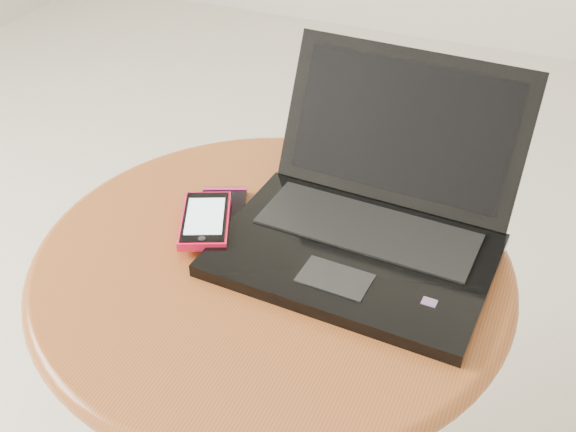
% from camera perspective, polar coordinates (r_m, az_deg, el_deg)
% --- Properties ---
extents(table, '(0.64, 0.64, 0.51)m').
position_cam_1_polar(table, '(1.01, -1.27, -7.92)').
color(table, brown).
rests_on(table, ground).
extents(laptop, '(0.36, 0.35, 0.21)m').
position_cam_1_polar(laptop, '(0.94, 6.52, -0.01)').
color(laptop, black).
rests_on(laptop, table).
extents(phone_black, '(0.11, 0.14, 0.01)m').
position_cam_1_polar(phone_black, '(1.00, -5.33, 0.13)').
color(phone_black, black).
rests_on(phone_black, table).
extents(phone_pink, '(0.11, 0.14, 0.01)m').
position_cam_1_polar(phone_pink, '(0.97, -6.70, -0.32)').
color(phone_pink, '#EA133C').
rests_on(phone_pink, phone_black).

